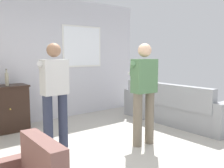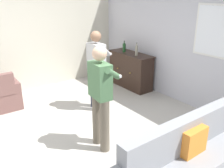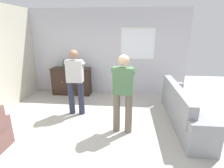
# 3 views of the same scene
# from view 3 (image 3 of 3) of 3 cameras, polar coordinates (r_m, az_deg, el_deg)

# --- Properties ---
(ground) EXTENTS (10.40, 10.40, 0.00)m
(ground) POSITION_cam_3_polar(r_m,az_deg,el_deg) (3.96, -5.80, -15.47)
(ground) COLOR #B2ADA3
(wall_back_with_window) EXTENTS (5.20, 0.15, 2.80)m
(wall_back_with_window) POSITION_cam_3_polar(r_m,az_deg,el_deg) (6.00, -1.03, 10.38)
(wall_back_with_window) COLOR silver
(wall_back_with_window) RESTS_ON ground
(couch) EXTENTS (0.57, 2.53, 0.89)m
(couch) POSITION_cam_3_polar(r_m,az_deg,el_deg) (4.49, 21.86, -7.69)
(couch) COLOR gray
(couch) RESTS_ON ground
(sideboard_cabinet) EXTENTS (1.31, 0.49, 0.91)m
(sideboard_cabinet) POSITION_cam_3_polar(r_m,az_deg,el_deg) (6.11, -12.99, 0.93)
(sideboard_cabinet) COLOR black
(sideboard_cabinet) RESTS_ON ground
(bottle_wine_green) EXTENTS (0.08, 0.08, 0.29)m
(bottle_wine_green) POSITION_cam_3_polar(r_m,az_deg,el_deg) (6.01, -15.51, 6.05)
(bottle_wine_green) COLOR #1E4C23
(bottle_wine_green) RESTS_ON sideboard_cabinet
(bottle_liquor_amber) EXTENTS (0.07, 0.07, 0.32)m
(bottle_liquor_amber) POSITION_cam_3_polar(r_m,az_deg,el_deg) (5.84, -11.02, 6.21)
(bottle_liquor_amber) COLOR gray
(bottle_liquor_amber) RESTS_ON sideboard_cabinet
(person_standing_left) EXTENTS (0.56, 0.48, 1.68)m
(person_standing_left) POSITION_cam_3_polar(r_m,az_deg,el_deg) (4.50, -11.90, 1.46)
(person_standing_left) COLOR #282D42
(person_standing_left) RESTS_ON ground
(person_standing_right) EXTENTS (0.55, 0.49, 1.68)m
(person_standing_right) POSITION_cam_3_polar(r_m,az_deg,el_deg) (3.60, 3.64, -2.24)
(person_standing_right) COLOR #6B6051
(person_standing_right) RESTS_ON ground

